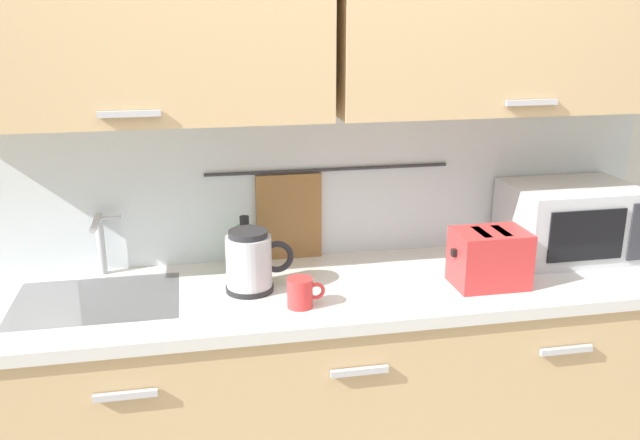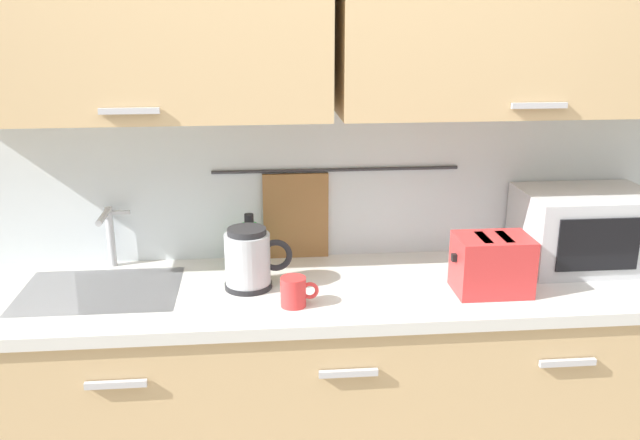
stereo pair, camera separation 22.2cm
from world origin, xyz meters
name	(u,v)px [view 2 (the right image)]	position (x,y,z in m)	size (l,w,h in m)	color
counter_unit	(333,399)	(-0.01, 0.30, 0.46)	(2.53, 0.64, 0.90)	tan
back_wall_assembly	(330,90)	(0.00, 0.53, 1.52)	(3.70, 0.41, 2.50)	silver
sink_faucet	(109,230)	(-0.78, 0.53, 1.04)	(0.09, 0.17, 0.22)	#B2B5BA
microwave	(585,229)	(0.91, 0.41, 1.04)	(0.46, 0.35, 0.27)	silver
electric_kettle	(249,259)	(-0.29, 0.30, 1.00)	(0.23, 0.16, 0.21)	black
dish_soap_bottle	(250,243)	(-0.29, 0.50, 0.99)	(0.06, 0.06, 0.20)	green
mug_near_sink	(294,292)	(-0.15, 0.14, 0.95)	(0.12, 0.08, 0.09)	red
toaster	(492,264)	(0.50, 0.19, 1.00)	(0.26, 0.17, 0.19)	red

